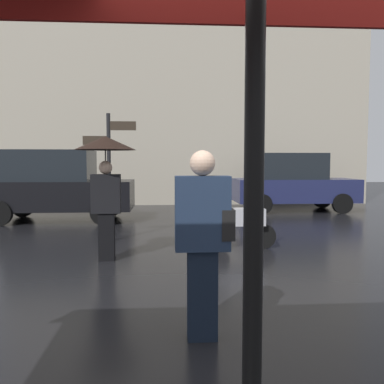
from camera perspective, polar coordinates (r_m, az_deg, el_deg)
pedestrian_with_umbrella at (r=6.88m, az=-12.00°, el=3.92°), size 1.00×1.00×2.07m
pedestrian_with_bag at (r=3.75m, az=1.66°, el=-5.82°), size 0.54×0.24×1.75m
parked_scooter at (r=7.78m, az=6.57°, el=-3.89°), size 1.34×0.32×1.23m
parked_car_left at (r=12.01m, az=-18.37°, el=0.87°), size 4.06×1.92×1.98m
parked_car_right at (r=14.11m, az=13.85°, el=1.34°), size 4.01×1.86×1.94m
street_signpost at (r=8.57m, az=-11.50°, el=3.89°), size 1.08×0.08×2.64m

